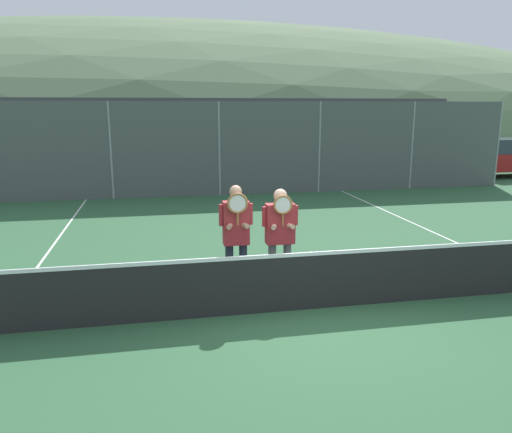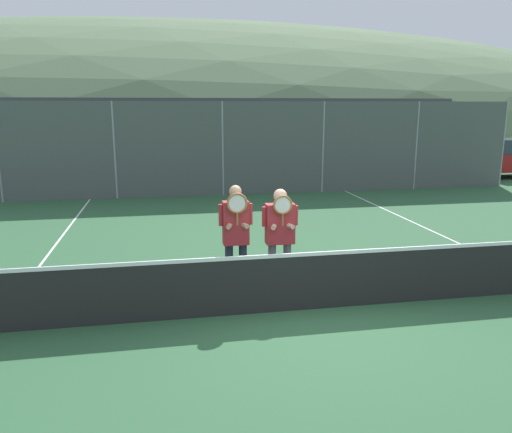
{
  "view_description": "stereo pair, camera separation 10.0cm",
  "coord_description": "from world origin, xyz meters",
  "px_view_note": "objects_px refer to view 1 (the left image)",
  "views": [
    {
      "loc": [
        -2.14,
        -6.83,
        3.03
      ],
      "look_at": [
        -0.57,
        1.02,
        1.26
      ],
      "focal_mm": 35.0,
      "sensor_mm": 36.0,
      "label": 1
    },
    {
      "loc": [
        -2.04,
        -6.85,
        3.03
      ],
      "look_at": [
        -0.57,
        1.02,
        1.26
      ],
      "focal_mm": 35.0,
      "sensor_mm": 36.0,
      "label": 2
    }
  ],
  "objects_px": {
    "car_far_right": "(507,157)",
    "car_right_of_center": "(406,159)",
    "car_far_left": "(51,166)",
    "player_leftmost": "(236,233)",
    "player_center_left": "(280,231)",
    "car_center": "(301,162)",
    "car_left_of_center": "(185,162)"
  },
  "relations": [
    {
      "from": "player_leftmost",
      "to": "car_far_right",
      "type": "relative_size",
      "value": 0.39
    },
    {
      "from": "player_center_left",
      "to": "car_right_of_center",
      "type": "relative_size",
      "value": 0.43
    },
    {
      "from": "car_far_left",
      "to": "car_center",
      "type": "xyz_separation_m",
      "value": [
        9.38,
        0.36,
        -0.08
      ]
    },
    {
      "from": "car_far_right",
      "to": "player_leftmost",
      "type": "bearing_deg",
      "value": -139.81
    },
    {
      "from": "player_leftmost",
      "to": "car_left_of_center",
      "type": "bearing_deg",
      "value": 90.62
    },
    {
      "from": "player_center_left",
      "to": "car_center",
      "type": "xyz_separation_m",
      "value": [
        3.75,
        11.51,
        -0.18
      ]
    },
    {
      "from": "car_far_right",
      "to": "car_right_of_center",
      "type": "bearing_deg",
      "value": -178.88
    },
    {
      "from": "player_leftmost",
      "to": "car_center",
      "type": "xyz_separation_m",
      "value": [
        4.49,
        11.58,
        -0.21
      ]
    },
    {
      "from": "car_far_left",
      "to": "car_far_right",
      "type": "height_order",
      "value": "car_far_left"
    },
    {
      "from": "car_far_right",
      "to": "car_center",
      "type": "bearing_deg",
      "value": -178.97
    },
    {
      "from": "player_leftmost",
      "to": "car_far_left",
      "type": "height_order",
      "value": "car_far_left"
    },
    {
      "from": "player_leftmost",
      "to": "car_right_of_center",
      "type": "relative_size",
      "value": 0.45
    },
    {
      "from": "player_center_left",
      "to": "player_leftmost",
      "type": "bearing_deg",
      "value": -174.45
    },
    {
      "from": "car_far_left",
      "to": "car_left_of_center",
      "type": "distance_m",
      "value": 4.8
    },
    {
      "from": "player_leftmost",
      "to": "car_far_left",
      "type": "distance_m",
      "value": 12.24
    },
    {
      "from": "car_right_of_center",
      "to": "car_left_of_center",
      "type": "bearing_deg",
      "value": 179.37
    },
    {
      "from": "car_center",
      "to": "car_left_of_center",
      "type": "bearing_deg",
      "value": 177.82
    },
    {
      "from": "car_left_of_center",
      "to": "car_right_of_center",
      "type": "xyz_separation_m",
      "value": [
        9.21,
        -0.1,
        -0.03
      ]
    },
    {
      "from": "player_center_left",
      "to": "car_center",
      "type": "distance_m",
      "value": 12.11
    },
    {
      "from": "car_far_left",
      "to": "player_leftmost",
      "type": "bearing_deg",
      "value": -66.45
    },
    {
      "from": "player_leftmost",
      "to": "car_left_of_center",
      "type": "relative_size",
      "value": 0.45
    },
    {
      "from": "player_center_left",
      "to": "car_left_of_center",
      "type": "height_order",
      "value": "car_left_of_center"
    },
    {
      "from": "car_far_right",
      "to": "car_far_left",
      "type": "bearing_deg",
      "value": -178.39
    },
    {
      "from": "player_leftmost",
      "to": "car_right_of_center",
      "type": "xyz_separation_m",
      "value": [
        9.09,
        11.66,
        -0.19
      ]
    },
    {
      "from": "car_left_of_center",
      "to": "car_right_of_center",
      "type": "distance_m",
      "value": 9.21
    },
    {
      "from": "car_right_of_center",
      "to": "player_center_left",
      "type": "bearing_deg",
      "value": -125.77
    },
    {
      "from": "car_left_of_center",
      "to": "car_far_left",
      "type": "bearing_deg",
      "value": -173.6
    },
    {
      "from": "player_leftmost",
      "to": "car_far_right",
      "type": "bearing_deg",
      "value": 40.19
    },
    {
      "from": "car_far_left",
      "to": "car_right_of_center",
      "type": "bearing_deg",
      "value": 1.78
    },
    {
      "from": "car_far_left",
      "to": "car_far_right",
      "type": "relative_size",
      "value": 0.97
    },
    {
      "from": "player_center_left",
      "to": "car_far_right",
      "type": "bearing_deg",
      "value": 41.56
    },
    {
      "from": "player_center_left",
      "to": "car_far_left",
      "type": "relative_size",
      "value": 0.38
    }
  ]
}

